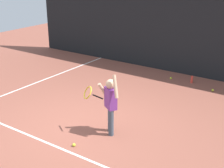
% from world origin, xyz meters
% --- Properties ---
extents(ground_plane, '(20.00, 20.00, 0.00)m').
position_xyz_m(ground_plane, '(0.00, 0.00, 0.00)').
color(ground_plane, brown).
extents(court_line_baseline, '(9.00, 0.05, 0.00)m').
position_xyz_m(court_line_baseline, '(0.00, -1.01, 0.00)').
color(court_line_baseline, white).
rests_on(court_line_baseline, ground).
extents(court_line_sideline, '(0.05, 9.00, 0.00)m').
position_xyz_m(court_line_sideline, '(-2.85, 1.00, 0.00)').
color(court_line_sideline, white).
rests_on(court_line_sideline, ground).
extents(back_fence_windscreen, '(11.18, 0.08, 3.47)m').
position_xyz_m(back_fence_windscreen, '(0.00, 4.59, 1.73)').
color(back_fence_windscreen, black).
rests_on(back_fence_windscreen, ground).
extents(fence_post_0, '(0.09, 0.09, 3.62)m').
position_xyz_m(fence_post_0, '(-5.44, 4.65, 1.81)').
color(fence_post_0, slate).
rests_on(fence_post_0, ground).
extents(fence_post_1, '(0.09, 0.09, 3.62)m').
position_xyz_m(fence_post_1, '(0.00, 4.65, 1.81)').
color(fence_post_1, slate).
rests_on(fence_post_1, ground).
extents(tennis_player, '(0.89, 0.53, 1.35)m').
position_xyz_m(tennis_player, '(0.71, 0.04, 0.73)').
color(tennis_player, '#3F4C59').
rests_on(tennis_player, ground).
extents(water_bottle, '(0.07, 0.07, 0.22)m').
position_xyz_m(water_bottle, '(1.00, 3.92, 0.11)').
color(water_bottle, '#D83F33').
rests_on(water_bottle, ground).
extents(tennis_ball_1, '(0.07, 0.07, 0.07)m').
position_xyz_m(tennis_ball_1, '(0.44, -0.80, 0.03)').
color(tennis_ball_1, '#CCE033').
rests_on(tennis_ball_1, ground).
extents(tennis_ball_2, '(0.07, 0.07, 0.07)m').
position_xyz_m(tennis_ball_2, '(0.35, 3.87, 0.03)').
color(tennis_ball_2, '#CCE033').
rests_on(tennis_ball_2, ground).
extents(tennis_ball_3, '(0.07, 0.07, 0.07)m').
position_xyz_m(tennis_ball_3, '(1.74, 3.60, 0.03)').
color(tennis_ball_3, '#CCE033').
rests_on(tennis_ball_3, ground).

